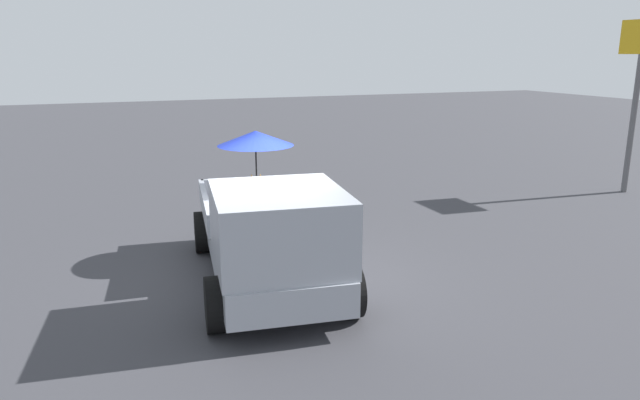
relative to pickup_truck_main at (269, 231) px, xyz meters
The scene contains 3 objects.
ground_plane 1.07m from the pickup_truck_main, behind, with size 80.00×80.00×0.00m, color #38383D.
pickup_truck_main is the anchor object (origin of this frame).
motel_sign 11.90m from the pickup_truck_main, 104.47° to the left, with size 1.40×0.16×4.67m.
Camera 1 is at (9.13, -2.64, 3.82)m, focal length 32.73 mm.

